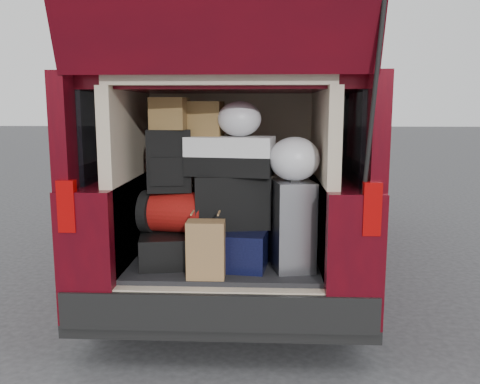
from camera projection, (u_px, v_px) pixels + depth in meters
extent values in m
plane|color=#313133|center=(223.00, 349.00, 3.35)|extent=(80.00, 80.00, 0.00)
cylinder|color=black|center=(116.00, 280.00, 3.73)|extent=(0.24, 0.64, 0.64)
cylinder|color=black|center=(341.00, 284.00, 3.65)|extent=(0.24, 0.64, 0.64)
cylinder|color=black|center=(185.00, 200.00, 6.98)|extent=(0.24, 0.64, 0.64)
cylinder|color=black|center=(305.00, 201.00, 6.90)|extent=(0.24, 0.64, 0.64)
cube|color=black|center=(239.00, 234.00, 5.35)|extent=(1.90, 4.85, 0.08)
cube|color=#3F060F|center=(164.00, 192.00, 5.31)|extent=(0.33, 4.85, 0.80)
cube|color=#3F060F|center=(314.00, 193.00, 5.24)|extent=(0.33, 4.85, 0.80)
cube|color=#3F060F|center=(238.00, 92.00, 5.11)|extent=(1.82, 4.46, 0.10)
cube|color=black|center=(151.00, 121.00, 5.10)|extent=(0.12, 4.25, 0.68)
cube|color=black|center=(327.00, 121.00, 5.02)|extent=(0.12, 4.25, 0.68)
cube|color=black|center=(219.00, 309.00, 3.00)|extent=(1.86, 0.16, 0.22)
cube|color=#990505|center=(67.00, 206.00, 2.90)|extent=(0.10, 0.06, 0.30)
cube|color=#990505|center=(372.00, 209.00, 2.82)|extent=(0.10, 0.06, 0.30)
cube|color=black|center=(226.00, 261.00, 3.53)|extent=(1.24, 1.05, 0.06)
cube|color=#C2AF95|center=(129.00, 174.00, 3.47)|extent=(0.08, 1.05, 1.15)
cube|color=#C2AF95|center=(323.00, 175.00, 3.40)|extent=(0.08, 1.05, 1.15)
cube|color=#C2AF95|center=(231.00, 166.00, 3.98)|extent=(1.34, 0.06, 1.15)
cube|color=#C2AF95|center=(225.00, 84.00, 3.34)|extent=(1.34, 1.05, 0.06)
cylinder|color=black|center=(376.00, 93.00, 2.64)|extent=(0.02, 0.90, 0.76)
cube|color=black|center=(226.00, 294.00, 3.57)|extent=(1.24, 1.05, 0.55)
cube|color=black|center=(169.00, 246.00, 3.41)|extent=(0.45, 0.56, 0.20)
cube|color=black|center=(235.00, 245.00, 3.39)|extent=(0.52, 0.60, 0.24)
cube|color=silver|center=(292.00, 224.00, 3.27)|extent=(0.30, 0.42, 0.57)
cube|color=olive|center=(206.00, 249.00, 3.07)|extent=(0.23, 0.15, 0.35)
cube|color=maroon|center=(175.00, 212.00, 3.38)|extent=(0.46, 0.34, 0.27)
cube|color=black|center=(231.00, 201.00, 3.37)|extent=(0.53, 0.36, 0.35)
cube|color=black|center=(169.00, 161.00, 3.32)|extent=(0.31, 0.22, 0.41)
cube|color=silver|center=(230.00, 156.00, 3.31)|extent=(0.59, 0.37, 0.25)
cube|color=brown|center=(169.00, 114.00, 3.28)|extent=(0.25, 0.21, 0.21)
cube|color=brown|center=(205.00, 119.00, 3.36)|extent=(0.24, 0.21, 0.23)
ellipsoid|color=white|center=(239.00, 119.00, 3.27)|extent=(0.32, 0.30, 0.23)
ellipsoid|color=white|center=(294.00, 159.00, 3.17)|extent=(0.35, 0.33, 0.28)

